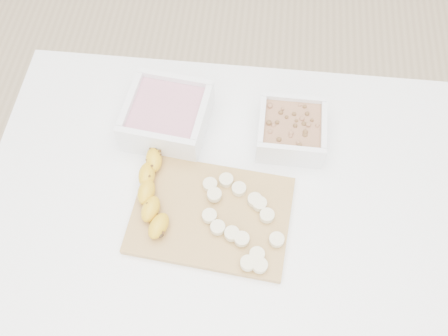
# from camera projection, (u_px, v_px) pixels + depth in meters

# --- Properties ---
(ground) EXTENTS (3.50, 3.50, 0.00)m
(ground) POSITION_uv_depth(u_px,v_px,m) (223.00, 293.00, 1.69)
(ground) COLOR #C6AD89
(ground) RESTS_ON ground
(table) EXTENTS (1.00, 0.70, 0.75)m
(table) POSITION_uv_depth(u_px,v_px,m) (223.00, 214.00, 1.12)
(table) COLOR white
(table) RESTS_ON ground
(bowl_yogurt) EXTENTS (0.19, 0.19, 0.08)m
(bowl_yogurt) POSITION_uv_depth(u_px,v_px,m) (167.00, 115.00, 1.08)
(bowl_yogurt) COLOR white
(bowl_yogurt) RESTS_ON table
(bowl_granola) EXTENTS (0.14, 0.14, 0.07)m
(bowl_granola) POSITION_uv_depth(u_px,v_px,m) (291.00, 130.00, 1.07)
(bowl_granola) COLOR white
(bowl_granola) RESTS_ON table
(cutting_board) EXTENTS (0.33, 0.25, 0.01)m
(cutting_board) POSITION_uv_depth(u_px,v_px,m) (211.00, 215.00, 1.00)
(cutting_board) COLOR #AC7B41
(cutting_board) RESTS_ON table
(banana) EXTENTS (0.06, 0.20, 0.03)m
(banana) POSITION_uv_depth(u_px,v_px,m) (153.00, 194.00, 1.00)
(banana) COLOR gold
(banana) RESTS_ON cutting_board
(banana_slices) EXTENTS (0.17, 0.20, 0.02)m
(banana_slices) POSITION_uv_depth(u_px,v_px,m) (241.00, 220.00, 0.98)
(banana_slices) COLOR beige
(banana_slices) RESTS_ON cutting_board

